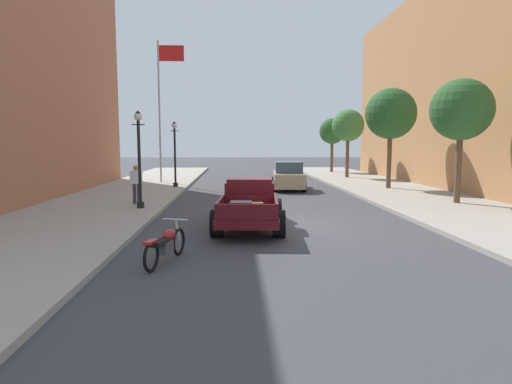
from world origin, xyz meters
name	(u,v)px	position (x,y,z in m)	size (l,w,h in m)	color
ground_plane	(284,225)	(0.00, 0.00, 0.00)	(140.00, 140.00, 0.00)	#3D3D42
sidewalk_left	(62,225)	(-7.25, 0.00, 0.07)	(5.50, 64.00, 0.15)	#9E998E
sidewalk_right	(495,221)	(7.25, 0.00, 0.07)	(5.50, 64.00, 0.15)	#9E998E
hotrod_truck_maroon	(250,204)	(-1.14, -0.24, 0.75)	(2.39, 5.02, 1.58)	#510F14
motorcycle_parked	(166,244)	(-3.19, -4.47, 0.44)	(0.79, 2.06, 0.93)	black
car_background_tan	(288,177)	(1.52, 11.09, 0.77)	(2.08, 4.40, 1.65)	tan
pedestrian_sidewalk_left	(136,182)	(-5.80, 4.28, 1.09)	(0.53, 0.22, 1.65)	#333338
street_lamp_near	(139,152)	(-5.39, 3.12, 2.39)	(0.50, 0.32, 3.85)	black
street_lamp_far	(175,149)	(-5.15, 11.58, 2.39)	(0.50, 0.32, 3.85)	black
flagpole	(163,96)	(-6.32, 14.79, 5.77)	(1.74, 0.16, 9.16)	#B2B2B7
street_tree_nearest	(461,110)	(8.01, 4.02, 4.11)	(2.60, 2.60, 5.29)	brown
street_tree_second	(391,114)	(7.24, 10.31, 4.37)	(2.88, 2.88, 5.68)	brown
street_tree_third	(348,126)	(6.90, 18.32, 4.02)	(2.41, 2.41, 5.11)	brown
street_tree_farthest	(332,131)	(7.14, 24.68, 3.78)	(2.32, 2.32, 4.83)	brown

